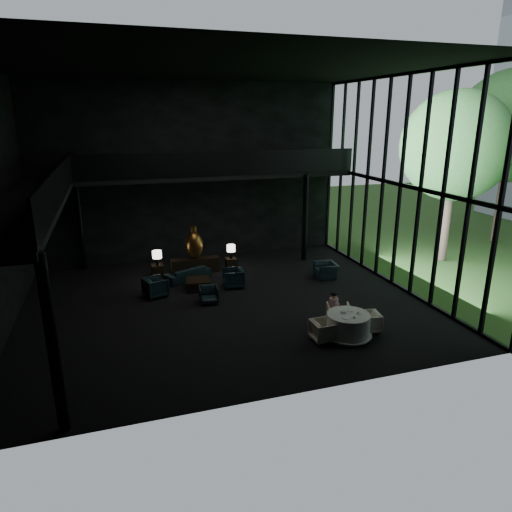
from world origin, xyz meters
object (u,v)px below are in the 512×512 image
object	(u,v)px
console	(195,266)
dining_table	(348,327)
lounge_armchair_east	(233,277)
dining_chair_east	(368,322)
table_lamp_left	(157,255)
sofa	(188,272)
lounge_armchair_west	(156,286)
dining_chair_north	(338,314)
child	(334,301)
side_table_left	(158,270)
lounge_armchair_south	(209,295)
bronze_urn	(194,245)
table_lamp_right	(231,249)
coffee_table	(198,284)
window_armchair	(326,269)
side_table_right	(231,264)
dining_chair_west	(323,331)

from	to	relation	value
console	dining_table	xyz separation A→B (m)	(3.38, -7.34, 0.00)
lounge_armchair_east	dining_chair_east	size ratio (longest dim) A/B	1.40
table_lamp_left	sofa	xyz separation A→B (m)	(1.13, -0.63, -0.66)
lounge_armchair_west	dining_chair_north	size ratio (longest dim) A/B	1.20
dining_table	child	distance (m)	1.09
side_table_left	dining_chair_east	bearing A→B (deg)	-51.24
lounge_armchair_south	dining_chair_east	world-z (taller)	lounge_armchair_south
bronze_urn	table_lamp_right	size ratio (longest dim) A/B	2.28
lounge_armchair_west	dining_chair_east	distance (m)	7.86
bronze_urn	sofa	distance (m)	1.34
coffee_table	dining_table	distance (m)	6.47
bronze_urn	window_armchair	world-z (taller)	bronze_urn
coffee_table	table_lamp_left	bearing A→B (deg)	127.09
console	lounge_armchair_west	size ratio (longest dim) A/B	2.44
table_lamp_left	lounge_armchair_south	world-z (taller)	table_lamp_left
sofa	side_table_right	bearing A→B (deg)	178.77
table_lamp_right	dining_chair_east	world-z (taller)	table_lamp_right
side_table_right	dining_chair_east	xyz separation A→B (m)	(2.58, -7.22, 0.05)
window_armchair	dining_chair_north	distance (m)	4.50
lounge_armchair_west	dining_chair_west	bearing A→B (deg)	-157.54
coffee_table	dining_chair_west	xyz separation A→B (m)	(2.80, -5.37, 0.12)
side_table_left	lounge_armchair_south	distance (m)	3.75
console	side_table_right	size ratio (longest dim) A/B	4.04
child	dining_chair_east	bearing A→B (deg)	132.91
dining_chair_north	child	distance (m)	0.45
console	sofa	bearing A→B (deg)	-120.20
dining_table	table_lamp_right	bearing A→B (deg)	103.66
sofa	coffee_table	size ratio (longest dim) A/B	1.86
bronze_urn	window_armchair	bearing A→B (deg)	-23.97
window_armchair	dining_table	distance (m)	5.40
window_armchair	dining_chair_north	bearing A→B (deg)	-15.11
lounge_armchair_south	dining_table	size ratio (longest dim) A/B	0.41
console	dining_chair_west	world-z (taller)	console
side_table_left	table_lamp_right	distance (m)	3.27
console	dining_chair_north	distance (m)	7.34
lounge_armchair_east	dining_chair_north	distance (m)	4.92
coffee_table	window_armchair	bearing A→B (deg)	-2.77
side_table_right	window_armchair	world-z (taller)	window_armchair
console	dining_chair_north	xyz separation A→B (m)	(3.52, -6.44, 0.02)
sofa	dining_chair_north	world-z (taller)	dining_chair_north
side_table_right	coffee_table	distance (m)	2.71
sofa	dining_chair_north	xyz separation A→B (m)	(3.99, -5.64, 0.02)
dining_chair_north	child	xyz separation A→B (m)	(-0.13, 0.10, 0.42)
window_armchair	coffee_table	world-z (taller)	window_armchair
dining_chair_east	sofa	bearing A→B (deg)	-134.65
dining_chair_east	table_lamp_right	bearing A→B (deg)	-150.87
lounge_armchair_south	dining_chair_north	bearing A→B (deg)	-34.09
lounge_armchair_east	dining_chair_north	bearing A→B (deg)	35.67
console	dining_table	world-z (taller)	dining_table
sofa	window_armchair	distance (m)	5.77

